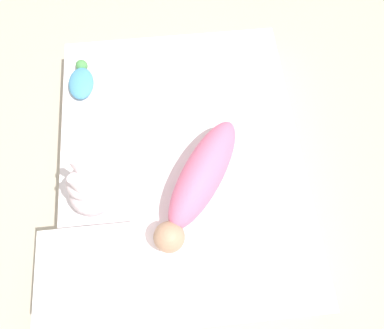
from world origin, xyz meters
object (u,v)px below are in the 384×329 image
(swaddled_baby, at_px, (200,179))
(bunny_plush, at_px, (89,192))
(turtle_plush, at_px, (81,81))
(pillow, at_px, (90,277))

(swaddled_baby, relative_size, bunny_plush, 1.60)
(bunny_plush, distance_m, turtle_plush, 0.58)
(pillow, relative_size, turtle_plush, 1.72)
(bunny_plush, relative_size, turtle_plush, 1.61)
(bunny_plush, height_order, turtle_plush, bunny_plush)
(bunny_plush, bearing_deg, turtle_plush, 6.45)
(swaddled_baby, relative_size, pillow, 1.50)
(swaddled_baby, distance_m, bunny_plush, 0.42)
(swaddled_baby, bearing_deg, bunny_plush, -54.34)
(pillow, bearing_deg, turtle_plush, 3.27)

